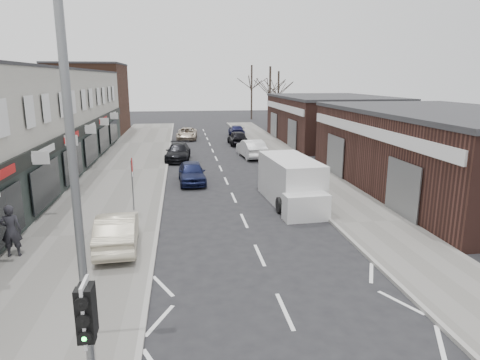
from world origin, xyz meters
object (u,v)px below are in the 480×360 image
object	(u,v)px
parked_car_left_b	(178,152)
parked_car_left_c	(187,134)
sedan_on_pavement	(117,230)
traffic_light	(88,326)
warning_sign	(132,169)
street_lamp	(85,181)
parked_car_right_c	(237,131)
parked_car_right_b	(237,138)
pedestrian	(11,231)
parked_car_left_a	(192,172)
parked_car_right_a	(251,149)
white_van	(291,182)

from	to	relation	value
parked_car_left_b	parked_car_left_c	bearing A→B (deg)	89.96
sedan_on_pavement	traffic_light	bearing A→B (deg)	91.72
warning_sign	sedan_on_pavement	xyz separation A→B (m)	(-0.14, -4.78, -1.40)
street_lamp	parked_car_right_c	world-z (taller)	street_lamp
traffic_light	parked_car_right_b	world-z (taller)	traffic_light
street_lamp	parked_car_left_b	size ratio (longest dim) A/B	1.74
pedestrian	parked_car_left_a	distance (m)	12.82
parked_car_left_c	parked_car_right_a	size ratio (longest dim) A/B	0.98
parked_car_left_c	white_van	bearing A→B (deg)	-74.73
parked_car_right_a	parked_car_right_b	xyz separation A→B (m)	(-0.23, 7.18, -0.05)
traffic_light	parked_car_left_b	size ratio (longest dim) A/B	0.67
white_van	street_lamp	bearing A→B (deg)	-123.04
parked_car_left_c	traffic_light	bearing A→B (deg)	-89.24
traffic_light	pedestrian	world-z (taller)	traffic_light
traffic_light	warning_sign	bearing A→B (deg)	93.10
white_van	parked_car_left_b	bearing A→B (deg)	110.42
white_van	parked_car_left_b	xyz separation A→B (m)	(-5.96, 13.11, -0.46)
street_lamp	parked_car_left_b	xyz separation A→B (m)	(1.44, 26.45, -3.95)
street_lamp	parked_car_right_b	world-z (taller)	street_lamp
white_van	parked_car_right_c	xyz separation A→B (m)	(0.63, 27.49, -0.52)
white_van	parked_car_right_b	distance (m)	20.75
street_lamp	sedan_on_pavement	world-z (taller)	street_lamp
parked_car_right_c	parked_car_right_a	bearing A→B (deg)	90.68
pedestrian	sedan_on_pavement	bearing A→B (deg)	-179.72
parked_car_left_c	parked_car_left_a	bearing A→B (deg)	-86.07
parked_car_left_b	parked_car_right_a	world-z (taller)	parked_car_right_a
warning_sign	parked_car_left_a	bearing A→B (deg)	62.78
pedestrian	street_lamp	bearing A→B (deg)	114.80
street_lamp	sedan_on_pavement	xyz separation A→B (m)	(-0.77, 8.02, -3.82)
parked_car_right_a	parked_car_left_a	bearing A→B (deg)	52.29
parked_car_left_c	street_lamp	bearing A→B (deg)	-89.52
white_van	parked_car_left_c	xyz separation A→B (m)	(-5.07, 25.27, -0.50)
pedestrian	parked_car_left_c	world-z (taller)	pedestrian
traffic_light	pedestrian	size ratio (longest dim) A/B	1.59
warning_sign	parked_car_left_c	xyz separation A→B (m)	(2.96, 25.80, -1.58)
parked_car_right_c	white_van	bearing A→B (deg)	91.59
parked_car_left_a	white_van	bearing A→B (deg)	-48.06
street_lamp	parked_car_right_b	bearing A→B (deg)	77.99
sedan_on_pavement	parked_car_right_c	world-z (taller)	sedan_on_pavement
warning_sign	white_van	xyz separation A→B (m)	(8.03, 0.53, -1.07)
traffic_light	parked_car_right_a	distance (m)	29.11
traffic_light	sedan_on_pavement	distance (m)	9.42
street_lamp	parked_car_right_b	xyz separation A→B (m)	(7.25, 34.08, -3.91)
warning_sign	parked_car_left_c	size ratio (longest dim) A/B	0.60
traffic_light	parked_car_left_a	bearing A→B (deg)	83.65
warning_sign	parked_car_right_b	size ratio (longest dim) A/B	0.65
parked_car_right_a	parked_car_right_b	world-z (taller)	parked_car_right_a
street_lamp	warning_sign	world-z (taller)	street_lamp
white_van	parked_car_right_a	size ratio (longest dim) A/B	1.37
street_lamp	warning_sign	bearing A→B (deg)	92.84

